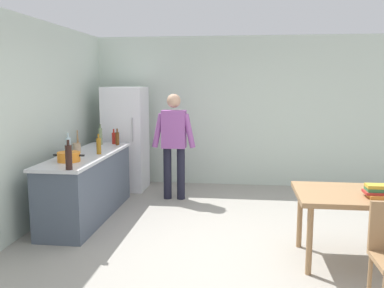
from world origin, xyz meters
TOP-DOWN VIEW (x-y plane):
  - ground_plane at (0.00, 0.00)m, footprint 14.00×14.00m
  - wall_back at (0.00, 3.00)m, footprint 6.40×0.12m
  - wall_left at (-2.60, 0.20)m, footprint 0.12×5.60m
  - kitchen_counter at (-2.00, 0.80)m, footprint 0.64×2.20m
  - refrigerator at (-1.90, 2.40)m, footprint 0.70×0.67m
  - person at (-0.95, 1.85)m, footprint 0.70×0.22m
  - dining_table at (1.40, -0.30)m, footprint 1.40×0.90m
  - cooking_pot at (-2.01, 0.23)m, footprint 0.40×0.28m
  - utensil_jar at (-2.16, 0.85)m, footprint 0.11×0.11m
  - bottle_water_clear at (-2.22, 0.71)m, footprint 0.07×0.07m
  - bottle_sauce_red at (-1.91, 1.75)m, footprint 0.06×0.06m
  - bottle_oil_amber at (-1.82, 0.80)m, footprint 0.06×0.06m
  - bottle_beer_brown at (-1.82, 1.65)m, footprint 0.06×0.06m
  - bottle_wine_dark at (-1.81, -0.23)m, footprint 0.08×0.08m
  - bottle_vinegar_tall at (-2.10, 1.67)m, footprint 0.06×0.06m
  - book_stack at (1.47, -0.45)m, footprint 0.25×0.20m

SIDE VIEW (x-z plane):
  - ground_plane at x=0.00m, z-range 0.00..0.00m
  - kitchen_counter at x=-2.00m, z-range 0.00..0.90m
  - dining_table at x=1.40m, z-range 0.30..1.05m
  - book_stack at x=1.47m, z-range 0.75..0.87m
  - refrigerator at x=-1.90m, z-range 0.00..1.80m
  - cooking_pot at x=-2.01m, z-range 0.90..1.02m
  - person at x=-0.95m, z-range 0.13..1.83m
  - utensil_jar at x=-2.16m, z-range 0.82..1.14m
  - bottle_sauce_red at x=-1.91m, z-range 0.88..1.12m
  - bottle_beer_brown at x=-1.82m, z-range 0.88..1.14m
  - bottle_oil_amber at x=-1.82m, z-range 0.88..1.16m
  - bottle_water_clear at x=-2.22m, z-range 0.88..1.18m
  - bottle_vinegar_tall at x=-2.10m, z-range 0.88..1.20m
  - bottle_wine_dark at x=-1.81m, z-range 0.88..1.22m
  - wall_back at x=0.00m, z-range 0.00..2.70m
  - wall_left at x=-2.60m, z-range 0.00..2.70m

